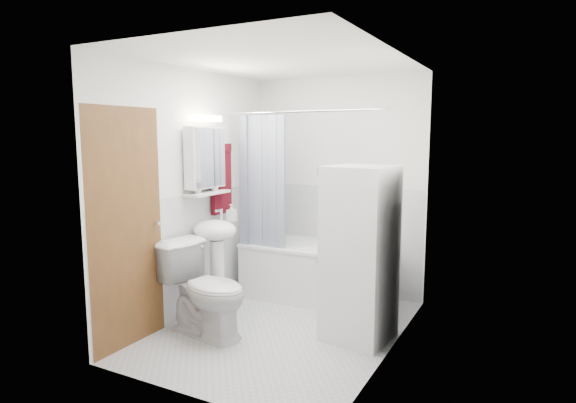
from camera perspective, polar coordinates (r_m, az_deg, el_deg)
The scene contains 20 objects.
floor at distance 4.57m, azimuth -0.72°, elevation -14.87°, with size 2.60×2.60×0.00m, color silver.
room_walls at distance 4.23m, azimuth -0.76°, elevation 4.06°, with size 2.60×2.60×2.60m.
wainscot at distance 4.63m, azimuth 1.01°, elevation -6.75°, with size 1.98×2.58×2.58m.
door at distance 4.40m, azimuth -15.21°, elevation -2.47°, with size 0.05×2.00×2.00m.
bathtub at distance 5.28m, azimuth 3.29°, elevation -7.99°, with size 1.55×0.73×0.59m.
tub_spout at distance 5.38m, azimuth 6.74°, elevation -1.36°, with size 0.04×0.04×0.12m, color silver.
curtain_rod at distance 4.81m, azimuth 1.91°, elevation 10.63°, with size 0.02×0.02×1.73m, color silver.
shower_curtain at distance 5.06m, azimuth -3.14°, elevation 1.98°, with size 0.55×0.02×1.45m.
sink at distance 4.77m, azimuth -8.56°, elevation -5.11°, with size 0.44×0.37×1.04m.
medicine_cabinet at distance 4.80m, azimuth -9.76°, elevation 5.34°, with size 0.13×0.50×0.71m.
shelf at distance 4.82m, azimuth -9.52°, elevation 0.99°, with size 0.18×0.54×0.03m, color silver.
shower_caddy at distance 5.32m, azimuth 7.24°, elevation 1.13°, with size 0.22×0.06×0.02m, color silver.
towel at distance 5.08m, azimuth -7.92°, elevation 2.84°, with size 0.07×0.31×0.74m.
washer_dryer at distance 4.21m, azimuth 8.46°, elevation -6.12°, with size 0.60×0.59×1.51m.
toilet at distance 4.38m, azimuth -9.67°, elevation -10.33°, with size 0.46×0.83×0.81m, color white.
soap_pump at distance 4.87m, azimuth -6.70°, elevation -1.86°, with size 0.08×0.17×0.08m, color gray.
shelf_bottle at distance 4.70m, azimuth -10.64°, elevation 1.38°, with size 0.07×0.18×0.07m, color gray.
shelf_cup at distance 4.91m, azimuth -8.69°, elevation 1.87°, with size 0.10×0.09×0.10m, color gray.
shampoo_a at distance 5.25m, azimuth 9.11°, elevation 1.84°, with size 0.13×0.17×0.13m, color gray.
shampoo_b at distance 5.21m, azimuth 10.36°, elevation 1.49°, with size 0.08×0.21×0.08m, color #2837A1.
Camera 1 is at (2.01, -3.71, 1.77)m, focal length 30.00 mm.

